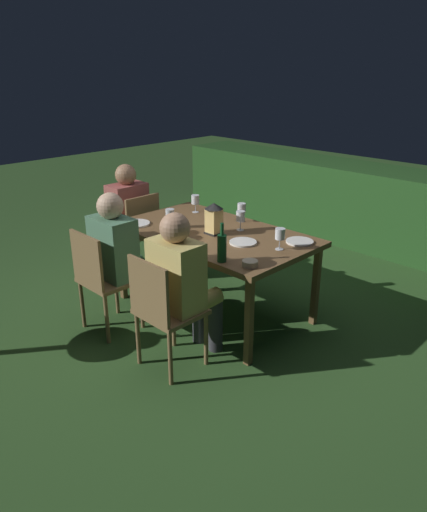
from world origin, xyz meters
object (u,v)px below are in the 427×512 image
object	(u,v)px
plate_a	(243,242)
bowl_bread	(250,263)
wine_glass_c	(280,235)
plate_c	(136,223)
chair_side_left_b	(163,308)
dining_table	(214,238)
wine_glass_e	(242,209)
wine_glass_b	(195,200)
chair_head_near	(137,231)
person_in_green	(121,253)
chair_side_left_a	(102,277)
person_in_mustard	(183,280)
lantern_centerpiece	(214,217)
wine_glass_a	(170,215)
wine_glass_d	(240,217)
person_in_rust	(125,213)
bowl_olives	(181,230)
plate_b	(300,242)
green_bottle_on_table	(222,247)

from	to	relation	value
plate_a	bowl_bread	bearing A→B (deg)	-42.68
wine_glass_c	bowl_bread	size ratio (longest dim) A/B	1.51
plate_c	chair_side_left_b	bearing A→B (deg)	-28.37
bowl_bread	chair_side_left_b	bearing A→B (deg)	-122.27
dining_table	wine_glass_e	size ratio (longest dim) A/B	10.03
wine_glass_b	chair_head_near	bearing A→B (deg)	-153.32
bowl_bread	person_in_green	bearing A→B (deg)	-163.14
chair_side_left_a	wine_glass_e	world-z (taller)	wine_glass_e
dining_table	person_in_mustard	distance (m)	0.79
lantern_centerpiece	wine_glass_a	bearing A→B (deg)	-157.01
wine_glass_d	wine_glass_c	bearing A→B (deg)	-14.26
person_in_rust	wine_glass_c	xyz separation A→B (m)	(1.95, 0.06, 0.22)
chair_side_left_b	chair_head_near	bearing A→B (deg)	149.06
wine_glass_c	lantern_centerpiece	bearing A→B (deg)	-171.68
chair_head_near	wine_glass_e	world-z (taller)	wine_glass_e
chair_side_left_a	chair_head_near	distance (m)	1.14
wine_glass_b	person_in_green	bearing A→B (deg)	-81.56
bowl_olives	person_in_mustard	bearing A→B (deg)	-40.88
chair_head_near	plate_c	bearing A→B (deg)	-36.04
wine_glass_a	wine_glass_d	size ratio (longest dim) A/B	1.00
person_in_mustard	bowl_bread	distance (m)	0.49
person_in_mustard	wine_glass_c	size ratio (longest dim) A/B	6.80
person_in_rust	chair_side_left_b	distance (m)	1.90
plate_c	bowl_olives	size ratio (longest dim) A/B	1.75
lantern_centerpiece	bowl_olives	distance (m)	0.30
person_in_green	person_in_mustard	distance (m)	0.76
plate_b	chair_side_left_b	bearing A→B (deg)	-104.01
wine_glass_e	person_in_rust	bearing A→B (deg)	-163.44
person_in_green	green_bottle_on_table	size ratio (longest dim) A/B	3.96
chair_side_left_a	bowl_bread	bearing A→B (deg)	25.71
wine_glass_b	plate_a	world-z (taller)	wine_glass_b
person_in_rust	plate_b	world-z (taller)	person_in_rust
chair_head_near	chair_side_left_b	bearing A→B (deg)	-30.94
chair_side_left_a	wine_glass_b	bearing A→B (deg)	97.05
chair_side_left_b	bowl_olives	world-z (taller)	chair_side_left_b
dining_table	wine_glass_e	distance (m)	0.42
green_bottle_on_table	bowl_bread	xyz separation A→B (m)	(0.20, 0.07, -0.08)
green_bottle_on_table	person_in_green	bearing A→B (deg)	-163.70
dining_table	green_bottle_on_table	world-z (taller)	green_bottle_on_table
person_in_mustard	wine_glass_d	xyz separation A→B (m)	(-0.25, 0.88, 0.22)
lantern_centerpiece	person_in_mustard	bearing A→B (deg)	-62.38
lantern_centerpiece	wine_glass_e	xyz separation A→B (m)	(-0.06, 0.41, -0.03)
wine_glass_b	plate_c	world-z (taller)	wine_glass_b
green_bottle_on_table	plate_b	bearing A→B (deg)	77.09
person_in_mustard	bowl_bread	world-z (taller)	person_in_mustard
green_bottle_on_table	wine_glass_b	size ratio (longest dim) A/B	1.72
wine_glass_c	wine_glass_e	distance (m)	0.75
person_in_green	person_in_rust	xyz separation A→B (m)	(-0.91, 0.69, 0.00)
wine_glass_e	bowl_olives	xyz separation A→B (m)	(-0.14, -0.60, -0.09)
person_in_mustard	green_bottle_on_table	size ratio (longest dim) A/B	3.96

